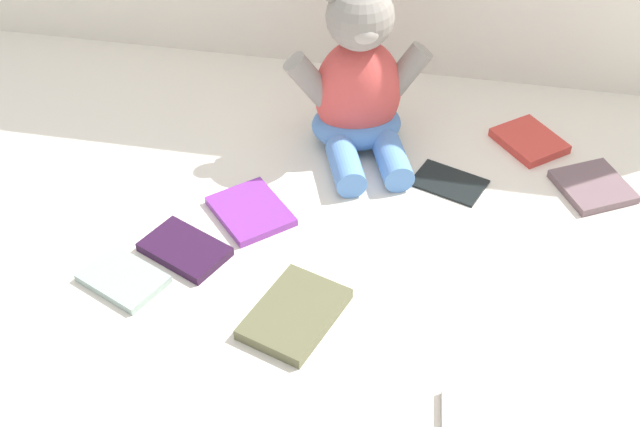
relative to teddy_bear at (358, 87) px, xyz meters
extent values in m
plane|color=silver|center=(0.00, -0.19, -0.10)|extent=(3.20, 3.20, 0.00)
ellipsoid|color=#D84C47|center=(0.00, 0.01, -0.01)|extent=(0.16, 0.14, 0.18)
ellipsoid|color=#598CD1|center=(0.00, 0.00, -0.07)|extent=(0.17, 0.16, 0.06)
sphere|color=gray|center=(0.00, 0.00, 0.12)|extent=(0.13, 0.13, 0.10)
ellipsoid|color=#AEA599|center=(0.01, -0.03, 0.11)|extent=(0.05, 0.04, 0.03)
cylinder|color=gray|center=(-0.07, -0.02, 0.02)|extent=(0.09, 0.06, 0.09)
cylinder|color=gray|center=(0.07, 0.03, 0.02)|extent=(0.09, 0.06, 0.09)
cylinder|color=#598CD1|center=(0.00, -0.09, -0.08)|extent=(0.08, 0.11, 0.05)
cylinder|color=#598CD1|center=(0.06, -0.07, -0.08)|extent=(0.08, 0.11, 0.05)
cube|color=#8EA399|center=(-0.25, -0.36, -0.10)|extent=(0.13, 0.11, 0.01)
cube|color=#2A122F|center=(-0.19, -0.30, -0.10)|extent=(0.13, 0.11, 0.01)
cube|color=brown|center=(-0.02, -0.38, -0.09)|extent=(0.13, 0.16, 0.02)
cube|color=#CE3C33|center=(0.27, 0.04, -0.10)|extent=(0.13, 0.13, 0.01)
cube|color=black|center=(0.15, -0.08, -0.10)|extent=(0.12, 0.10, 0.01)
cube|color=#685055|center=(0.36, -0.05, -0.10)|extent=(0.13, 0.13, 0.01)
cube|color=purple|center=(-0.12, -0.20, -0.10)|extent=(0.14, 0.15, 0.01)
camera|label=1|loc=(0.15, -1.07, 0.69)|focal=47.23mm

